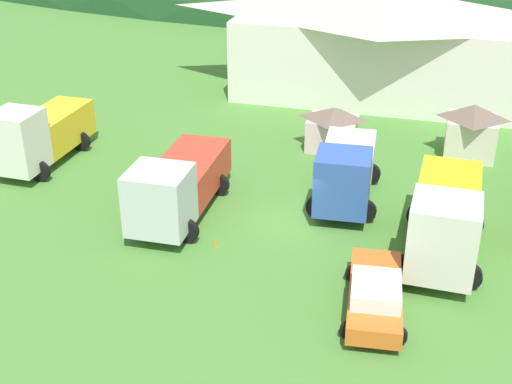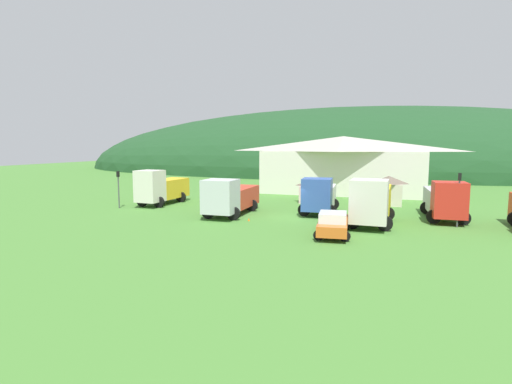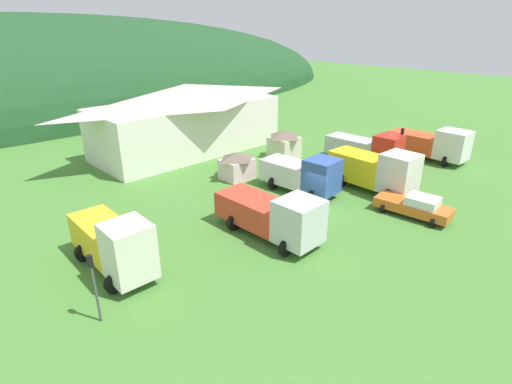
% 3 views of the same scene
% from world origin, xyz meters
% --- Properties ---
extents(ground_plane, '(200.00, 200.00, 0.00)m').
position_xyz_m(ground_plane, '(0.00, 0.00, 0.00)').
color(ground_plane, '#477F33').
extents(forested_hill_backdrop, '(142.20, 60.00, 29.40)m').
position_xyz_m(forested_hill_backdrop, '(0.00, 63.68, 0.00)').
color(forested_hill_backdrop, '#1E4723').
rests_on(forested_hill_backdrop, ground).
extents(depot_building, '(21.15, 9.00, 7.20)m').
position_xyz_m(depot_building, '(2.01, 18.90, 3.71)').
color(depot_building, white).
rests_on(depot_building, ground).
extents(play_shed_cream, '(2.86, 2.75, 2.97)m').
position_xyz_m(play_shed_cream, '(7.74, 9.96, 1.53)').
color(play_shed_cream, beige).
rests_on(play_shed_cream, ground).
extents(play_shed_pink, '(2.93, 2.40, 2.45)m').
position_xyz_m(play_shed_pink, '(0.25, 8.88, 1.26)').
color(play_shed_pink, beige).
rests_on(play_shed_pink, ground).
extents(heavy_rig_striped, '(3.16, 6.93, 3.64)m').
position_xyz_m(heavy_rig_striped, '(-14.39, 2.54, 1.79)').
color(heavy_rig_striped, silver).
rests_on(heavy_rig_striped, ground).
extents(tow_truck_silver, '(3.47, 7.81, 3.30)m').
position_xyz_m(tow_truck_silver, '(-5.23, -0.93, 1.65)').
color(tow_truck_silver, silver).
rests_on(tow_truck_silver, ground).
extents(box_truck_blue, '(3.50, 6.91, 3.30)m').
position_xyz_m(box_truck_blue, '(1.96, 2.57, 1.67)').
color(box_truck_blue, '#3356AD').
rests_on(box_truck_blue, ground).
extents(flatbed_truck_yellow, '(3.49, 7.43, 3.66)m').
position_xyz_m(flatbed_truck_yellow, '(6.65, -1.31, 1.87)').
color(flatbed_truck_yellow, silver).
rests_on(flatbed_truck_yellow, ground).
extents(crane_truck_red, '(3.38, 7.64, 3.30)m').
position_xyz_m(crane_truck_red, '(12.21, 2.95, 1.64)').
color(crane_truck_red, red).
rests_on(crane_truck_red, ground).
extents(service_pickup_orange, '(2.71, 5.46, 1.66)m').
position_xyz_m(service_pickup_orange, '(4.42, -5.91, 0.83)').
color(service_pickup_orange, orange).
rests_on(service_pickup_orange, ground).
extents(traffic_light_west, '(0.20, 0.32, 3.61)m').
position_xyz_m(traffic_light_west, '(-16.93, -0.82, 2.25)').
color(traffic_light_west, '#4C4C51').
rests_on(traffic_light_west, ground).
extents(traffic_light_east, '(0.20, 0.32, 4.07)m').
position_xyz_m(traffic_light_east, '(12.82, -0.15, 2.50)').
color(traffic_light_east, '#4C4C51').
rests_on(traffic_light_east, ground).
extents(traffic_cone_near_pickup, '(0.36, 0.36, 0.57)m').
position_xyz_m(traffic_cone_near_pickup, '(6.49, 1.05, 0.00)').
color(traffic_cone_near_pickup, orange).
rests_on(traffic_cone_near_pickup, ground).
extents(traffic_cone_mid_row, '(0.36, 0.36, 0.50)m').
position_xyz_m(traffic_cone_mid_row, '(-2.76, -2.92, 0.00)').
color(traffic_cone_mid_row, orange).
rests_on(traffic_cone_mid_row, ground).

